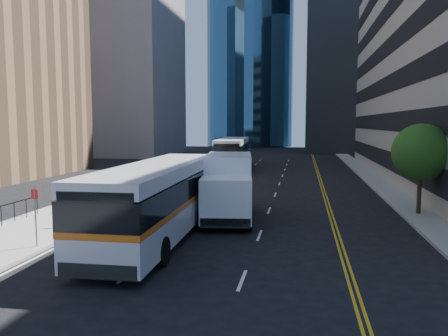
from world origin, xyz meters
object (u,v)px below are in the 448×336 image
object	(u,v)px
street_tree	(421,152)
box_truck	(228,185)
bus_rear	(233,152)
bus_front	(160,197)

from	to	relation	value
street_tree	box_truck	size ratio (longest dim) A/B	0.68
box_truck	bus_rear	bearing A→B (deg)	91.09
street_tree	bus_front	xyz separation A→B (m)	(-13.00, -7.10, -1.78)
bus_rear	bus_front	bearing A→B (deg)	-90.69
street_tree	bus_front	world-z (taller)	street_tree
box_truck	bus_front	bearing A→B (deg)	-125.36
street_tree	box_truck	xyz separation A→B (m)	(-10.58, -2.53, -1.80)
street_tree	box_truck	world-z (taller)	street_tree
street_tree	box_truck	bearing A→B (deg)	-166.57
bus_front	box_truck	bearing A→B (deg)	61.03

